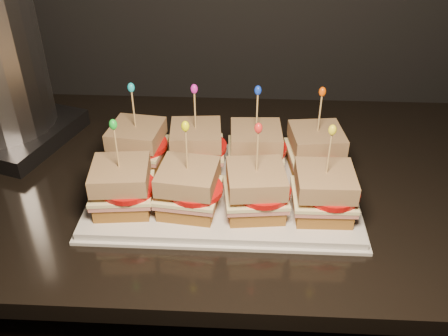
{
  "coord_description": "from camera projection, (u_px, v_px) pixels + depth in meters",
  "views": [
    {
      "loc": [
        0.28,
        0.92,
        1.47
      ],
      "look_at": [
        0.25,
        1.62,
        0.99
      ],
      "focal_mm": 40.0,
      "sensor_mm": 36.0,
      "label": 1
    }
  ],
  "objects": [
    {
      "name": "sandwich_6_frill",
      "position": [
        258.0,
        128.0,
        0.73
      ],
      "size": [
        0.01,
        0.01,
        0.02
      ],
      "primitive_type": "ellipsoid",
      "color": "red",
      "rests_on": "sandwich_6_pick"
    },
    {
      "name": "sandwich_4_ham",
      "position": [
        123.0,
        192.0,
        0.81
      ],
      "size": [
        0.1,
        0.1,
        0.01
      ],
      "primitive_type": "cube",
      "rotation": [
        0.0,
        0.0,
        0.1
      ],
      "color": "#BB645B",
      "rests_on": "sandwich_4_bread_bot"
    },
    {
      "name": "sandwich_4_tomato",
      "position": [
        128.0,
        187.0,
        0.79
      ],
      "size": [
        0.09,
        0.09,
        0.01
      ],
      "primitive_type": "cylinder",
      "color": "red",
      "rests_on": "sandwich_4_cheese"
    },
    {
      "name": "sandwich_6_ham",
      "position": [
        255.0,
        196.0,
        0.8
      ],
      "size": [
        0.11,
        0.1,
        0.01
      ],
      "primitive_type": "cube",
      "rotation": [
        0.0,
        0.0,
        0.11
      ],
      "color": "#BB645B",
      "rests_on": "sandwich_6_bread_bot"
    },
    {
      "name": "sandwich_0_frill",
      "position": [
        131.0,
        87.0,
        0.84
      ],
      "size": [
        0.01,
        0.01,
        0.02
      ],
      "primitive_type": "ellipsoid",
      "color": "#15BAC9",
      "rests_on": "sandwich_0_pick"
    },
    {
      "name": "sandwich_1_bread_bot",
      "position": [
        197.0,
        159.0,
        0.92
      ],
      "size": [
        0.09,
        0.09,
        0.02
      ],
      "primitive_type": "cube",
      "rotation": [
        0.0,
        0.0,
        0.08
      ],
      "color": "brown",
      "rests_on": "platter"
    },
    {
      "name": "sandwich_1_tomato",
      "position": [
        203.0,
        147.0,
        0.89
      ],
      "size": [
        0.09,
        0.09,
        0.01
      ],
      "primitive_type": "cylinder",
      "color": "red",
      "rests_on": "sandwich_1_cheese"
    },
    {
      "name": "sandwich_7_pick",
      "position": [
        329.0,
        156.0,
        0.75
      ],
      "size": [
        0.0,
        0.0,
        0.09
      ],
      "primitive_type": "cylinder",
      "color": "tan",
      "rests_on": "sandwich_7_bread_top"
    },
    {
      "name": "sandwich_4_frill",
      "position": [
        113.0,
        124.0,
        0.74
      ],
      "size": [
        0.01,
        0.01,
        0.02
      ],
      "primitive_type": "ellipsoid",
      "color": "green",
      "rests_on": "sandwich_4_pick"
    },
    {
      "name": "sandwich_6_bread_bot",
      "position": [
        255.0,
        204.0,
        0.81
      ],
      "size": [
        0.1,
        0.1,
        0.02
      ],
      "primitive_type": "cube",
      "rotation": [
        0.0,
        0.0,
        0.11
      ],
      "color": "brown",
      "rests_on": "platter"
    },
    {
      "name": "sandwich_1_frill",
      "position": [
        194.0,
        89.0,
        0.84
      ],
      "size": [
        0.01,
        0.01,
        0.02
      ],
      "primitive_type": "ellipsoid",
      "color": "#D21EB3",
      "rests_on": "sandwich_1_pick"
    },
    {
      "name": "sandwich_2_pick",
      "position": [
        257.0,
        114.0,
        0.86
      ],
      "size": [
        0.0,
        0.0,
        0.09
      ],
      "primitive_type": "cylinder",
      "color": "tan",
      "rests_on": "sandwich_2_bread_top"
    },
    {
      "name": "sandwich_1_ham",
      "position": [
        196.0,
        151.0,
        0.91
      ],
      "size": [
        0.1,
        0.1,
        0.01
      ],
      "primitive_type": "cube",
      "rotation": [
        0.0,
        0.0,
        0.08
      ],
      "color": "#BB645B",
      "rests_on": "sandwich_1_bread_bot"
    },
    {
      "name": "sandwich_2_ham",
      "position": [
        255.0,
        153.0,
        0.9
      ],
      "size": [
        0.1,
        0.1,
        0.01
      ],
      "primitive_type": "cube",
      "rotation": [
        0.0,
        0.0,
        0.04
      ],
      "color": "#BB645B",
      "rests_on": "sandwich_2_bread_bot"
    },
    {
      "name": "sandwich_6_tomato",
      "position": [
        263.0,
        191.0,
        0.78
      ],
      "size": [
        0.09,
        0.09,
        0.01
      ],
      "primitive_type": "cylinder",
      "color": "red",
      "rests_on": "sandwich_6_cheese"
    },
    {
      "name": "sandwich_1_pick",
      "position": [
        195.0,
        113.0,
        0.86
      ],
      "size": [
        0.0,
        0.0,
        0.09
      ],
      "primitive_type": "cylinder",
      "color": "tan",
      "rests_on": "sandwich_1_bread_top"
    },
    {
      "name": "sandwich_2_bread_top",
      "position": [
        256.0,
        137.0,
        0.88
      ],
      "size": [
        0.09,
        0.09,
        0.03
      ],
      "primitive_type": "cube",
      "rotation": [
        0.0,
        0.0,
        0.04
      ],
      "color": "brown",
      "rests_on": "sandwich_2_tomato"
    },
    {
      "name": "sandwich_3_frill",
      "position": [
        322.0,
        92.0,
        0.83
      ],
      "size": [
        0.01,
        0.01,
        0.02
      ],
      "primitive_type": "ellipsoid",
      "color": "#EA4E04",
      "rests_on": "sandwich_3_pick"
    },
    {
      "name": "platter",
      "position": [
        224.0,
        190.0,
        0.87
      ],
      "size": [
        0.45,
        0.28,
        0.02
      ],
      "primitive_type": "cube",
      "color": "white",
      "rests_on": "granite_slab"
    },
    {
      "name": "sandwich_5_bread_top",
      "position": [
        188.0,
        177.0,
        0.78
      ],
      "size": [
        0.1,
        0.1,
        0.03
      ],
      "primitive_type": "cube",
      "rotation": [
        0.0,
        0.0,
        -0.12
      ],
      "color": "brown",
      "rests_on": "sandwich_5_tomato"
    },
    {
      "name": "sandwich_5_frill",
      "position": [
        185.0,
        126.0,
        0.73
      ],
      "size": [
        0.01,
        0.01,
        0.02
      ],
      "primitive_type": "ellipsoid",
      "color": "#F1FE04",
      "rests_on": "sandwich_5_pick"
    },
    {
      "name": "sandwich_1_cheese",
      "position": [
        196.0,
        148.0,
        0.9
      ],
      "size": [
        0.11,
        0.1,
        0.01
      ],
      "primitive_type": "cube",
      "rotation": [
        0.0,
        0.0,
        0.08
      ],
      "color": "#FFF7B0",
      "rests_on": "sandwich_1_ham"
    },
    {
      "name": "sandwich_7_cheese",
      "position": [
        323.0,
        195.0,
        0.79
      ],
      "size": [
        0.1,
        0.1,
        0.01
      ],
      "primitive_type": "cube",
      "rotation": [
        0.0,
        0.0,
        0.02
      ],
      "color": "#FFF7B0",
      "rests_on": "sandwich_7_ham"
    },
    {
      "name": "sandwich_6_cheese",
      "position": [
        256.0,
        192.0,
        0.79
      ],
      "size": [
        0.11,
        0.1,
        0.01
      ],
      "primitive_type": "cube",
      "rotation": [
        0.0,
        0.0,
        0.11
      ],
      "color": "#FFF7B0",
      "rests_on": "sandwich_6_ham"
    },
    {
      "name": "sandwich_3_ham",
      "position": [
        315.0,
        155.0,
        0.9
      ],
      "size": [
        0.11,
        0.1,
        0.01
      ],
      "primitive_type": "cube",
      "rotation": [
        0.0,
        0.0,
        0.13
      ],
      "color": "#BB645B",
      "rests_on": "sandwich_3_bread_bot"
    },
    {
      "name": "sandwich_3_cheese",
      "position": [
        315.0,
        151.0,
        0.89
      ],
      "size": [
        0.11,
        0.11,
        0.01
      ],
      "primitive_type": "cube",
      "rotation": [
        0.0,
        0.0,
        0.13
      ],
      "color": "#FFF7B0",
      "rests_on": "sandwich_3_ham"
    },
    {
      "name": "sandwich_2_cheese",
      "position": [
        255.0,
        150.0,
        0.9
      ],
      "size": [
        0.1,
        0.1,
        0.01
      ],
      "primitive_type": "cube",
      "rotation": [
        0.0,
        0.0,
        0.04
      ],
      "color": "#FFF7B0",
      "rests_on": "sandwich_2_ham"
    },
    {
      "name": "sandwich_4_pick",
      "position": [
        117.0,
        150.0,
        0.76
      ],
      "size": [
        0.0,
        0.0,
        0.09
      ],
      "primitive_type": "cylinder",
      "color": "tan",
      "rests_on": "sandwich_4_bread_top"
    },
    {
      "name": "granite_slab",
      "position": [
        152.0,
        178.0,
        0.95
      ],
      "size": [
        2.25,
        0.65,
        0.03
      ],
      "primitive_type": "cube",
      "color": "black",
      "rests_on": "cabinet"
    },
    {
      "name": "appliance_base",
      "position": [
        2.0,
        130.0,
        1.03
      ],
      "size": [
        0.33,
        0.3,
        0.03
      ],
      "primitive_type": "cube",
      "rotation": [
        0.0,
        0.0,
        -0.31
      ],
      "color": "#262628",
      "rests_on": "granite_slab"
    },
    {
      "name": "sandwich_0_bread_bot",
      "position": [
        139.0,
        157.0,
        0.92
      ],
      "size": [
        0.1,
        0.1,
        0.02
      ],
      "primitive_type": "cube",
      "rotation": [
        0.0,
        0.0,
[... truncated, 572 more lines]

